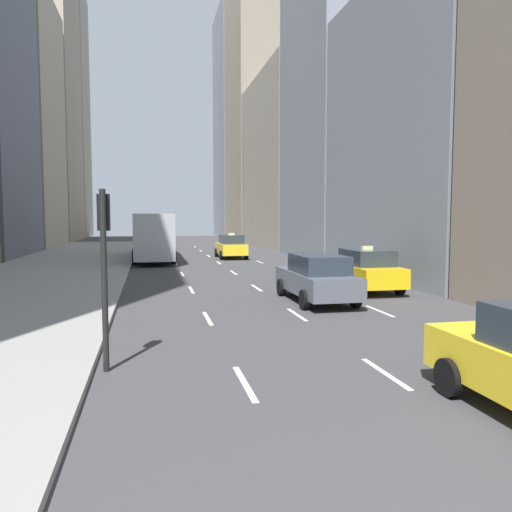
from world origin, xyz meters
name	(u,v)px	position (x,y,z in m)	size (l,w,h in m)	color
sidewalk_left	(51,274)	(-7.00, 27.00, 0.07)	(8.00, 66.00, 0.15)	gray
lane_markings	(244,279)	(2.60, 23.00, 0.01)	(5.72, 56.00, 0.01)	white
building_row_right	(284,117)	(12.00, 50.08, 13.43)	(6.00, 87.12, 37.37)	gray
taxi_lead	(365,270)	(6.80, 18.28, 0.88)	(2.02, 4.40, 1.87)	yellow
taxi_third	(231,246)	(4.00, 35.57, 0.88)	(2.02, 4.40, 1.87)	yellow
sedan_black_near	(317,278)	(4.00, 16.19, 0.87)	(2.02, 4.80, 1.71)	#565B66
city_bus	(153,235)	(-1.61, 35.37, 1.79)	(2.80, 11.61, 3.25)	#B7BCC1
traffic_light_pole	(104,250)	(-2.75, 9.38, 2.41)	(0.24, 0.42, 3.60)	black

